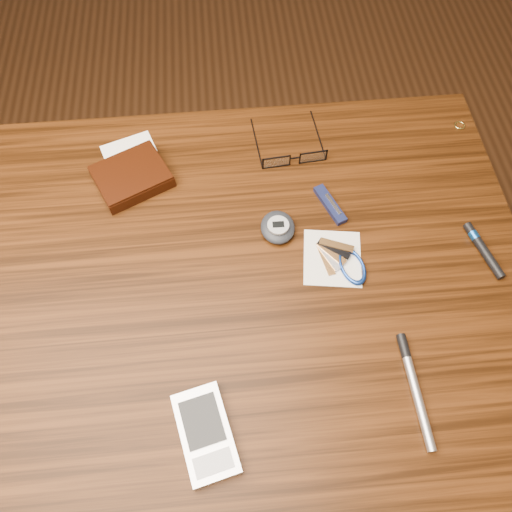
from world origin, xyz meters
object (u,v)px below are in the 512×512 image
object	(u,v)px
wallet_and_card	(132,176)
pda_phone	(206,433)
eyeglasses	(294,157)
pocket_knife	(330,204)
pedometer	(278,227)
desk	(214,306)
silver_pen	(413,381)
notepad_keys	(342,261)

from	to	relation	value
wallet_and_card	pda_phone	xyz separation A→B (m)	(0.11, -0.43, -0.00)
eyeglasses	pocket_knife	size ratio (longest dim) A/B	1.59
wallet_and_card	pedometer	distance (m)	0.26
desk	wallet_and_card	xyz separation A→B (m)	(-0.12, 0.20, 0.11)
wallet_and_card	pda_phone	world-z (taller)	wallet_and_card
pda_phone	eyeglasses	bearing A→B (deg)	68.78
pocket_knife	silver_pen	world-z (taller)	silver_pen
wallet_and_card	pda_phone	size ratio (longest dim) A/B	1.38
desk	eyeglasses	bearing A→B (deg)	54.02
eyeglasses	silver_pen	size ratio (longest dim) A/B	0.81
desk	eyeglasses	world-z (taller)	eyeglasses
pedometer	notepad_keys	bearing A→B (deg)	-35.38
desk	silver_pen	size ratio (longest dim) A/B	6.33
desk	pda_phone	world-z (taller)	pda_phone
desk	silver_pen	xyz separation A→B (m)	(0.27, -0.18, 0.11)
desk	eyeglasses	xyz separation A→B (m)	(0.16, 0.22, 0.11)
pda_phone	silver_pen	size ratio (longest dim) A/B	0.82
pda_phone	desk	bearing A→B (deg)	86.30
notepad_keys	pocket_knife	bearing A→B (deg)	90.84
eyeglasses	pda_phone	xyz separation A→B (m)	(-0.17, -0.44, -0.00)
eyeglasses	notepad_keys	xyz separation A→B (m)	(0.05, -0.21, -0.01)
wallet_and_card	eyeglasses	world-z (taller)	same
notepad_keys	pedometer	bearing A→B (deg)	144.62
eyeglasses	silver_pen	world-z (taller)	eyeglasses
eyeglasses	pocket_knife	xyz separation A→B (m)	(0.05, -0.10, -0.01)
pocket_knife	silver_pen	size ratio (longest dim) A/B	0.51
pedometer	silver_pen	world-z (taller)	pedometer
eyeglasses	pda_phone	world-z (taller)	eyeglasses
pedometer	wallet_and_card	bearing A→B (deg)	152.19
desk	pda_phone	bearing A→B (deg)	-93.70
pocket_knife	silver_pen	xyz separation A→B (m)	(0.07, -0.30, 0.00)
wallet_and_card	desk	bearing A→B (deg)	-58.85
pedometer	pocket_knife	distance (m)	0.10
eyeglasses	wallet_and_card	bearing A→B (deg)	-176.58
desk	notepad_keys	world-z (taller)	notepad_keys
desk	silver_pen	distance (m)	0.34
desk	wallet_and_card	world-z (taller)	wallet_and_card
eyeglasses	notepad_keys	world-z (taller)	eyeglasses
desk	pda_phone	xyz separation A→B (m)	(-0.01, -0.23, 0.11)
pedometer	notepad_keys	xyz separation A→B (m)	(0.09, -0.07, -0.01)
eyeglasses	pedometer	xyz separation A→B (m)	(-0.04, -0.14, -0.00)
silver_pen	wallet_and_card	bearing A→B (deg)	135.58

